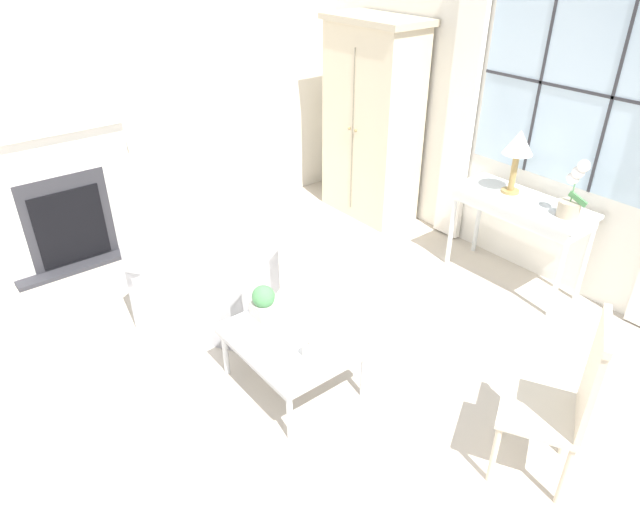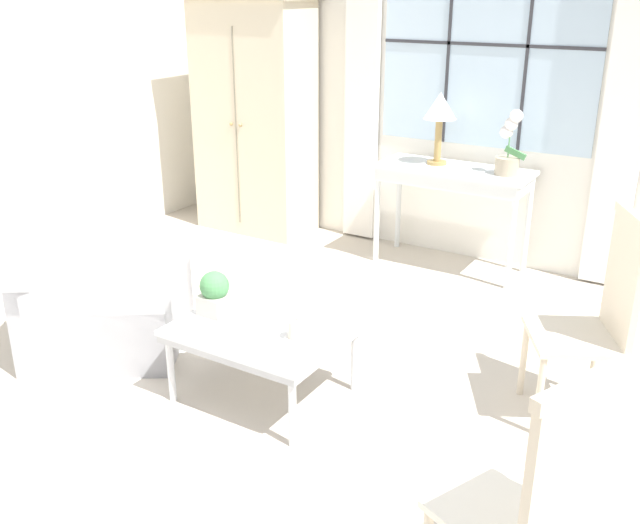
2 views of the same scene
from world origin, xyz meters
TOP-DOWN VIEW (x-y plane):
  - ground_plane at (0.00, 0.00)m, footprint 14.00×14.00m
  - wall_back_windowed at (0.00, 3.02)m, footprint 7.20×0.14m
  - armoire at (-1.98, 2.69)m, footprint 1.10×0.58m
  - console_table at (-0.08, 2.70)m, footprint 1.19×0.48m
  - table_lamp at (-0.24, 2.73)m, footprint 0.25×0.25m
  - potted_orchid at (0.33, 2.69)m, footprint 0.22×0.18m
  - armchair_upholstered at (-1.42, 0.31)m, footprint 1.24×1.26m
  - side_chair_wooden at (1.36, 1.06)m, footprint 0.60×0.60m
  - accent_chair_wooden at (1.49, -0.47)m, footprint 0.58×0.58m
  - coffee_table at (-0.20, 0.33)m, footprint 0.89×0.72m
  - potted_plant_small at (-0.51, 0.31)m, footprint 0.16×0.16m
  - pillar_candle at (0.04, 0.29)m, footprint 0.12×0.12m

SIDE VIEW (x-z plane):
  - ground_plane at x=0.00m, z-range 0.00..0.00m
  - armchair_upholstered at x=-1.42m, z-range -0.13..0.67m
  - coffee_table at x=-0.20m, z-range 0.17..0.60m
  - pillar_candle at x=0.04m, z-range 0.42..0.53m
  - potted_plant_small at x=-0.51m, z-range 0.43..0.68m
  - accent_chair_wooden at x=1.49m, z-range 0.05..1.13m
  - side_chair_wooden at x=1.36m, z-range 0.05..1.17m
  - console_table at x=-0.08m, z-range 0.31..1.13m
  - potted_orchid at x=0.33m, z-range 0.76..1.25m
  - armoire at x=-1.98m, z-range 0.01..2.08m
  - table_lamp at x=-0.24m, z-range 0.96..1.51m
  - wall_back_windowed at x=0.00m, z-range 0.00..2.80m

